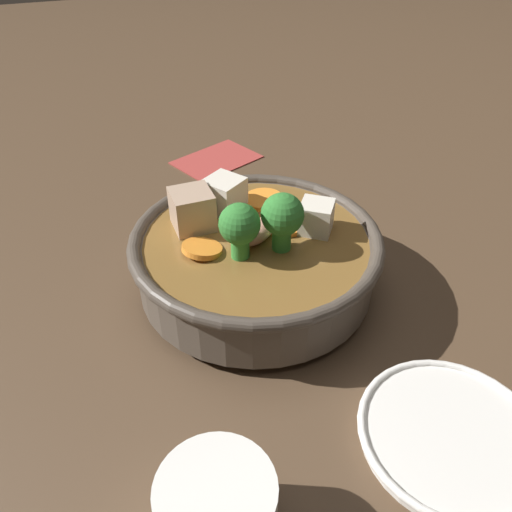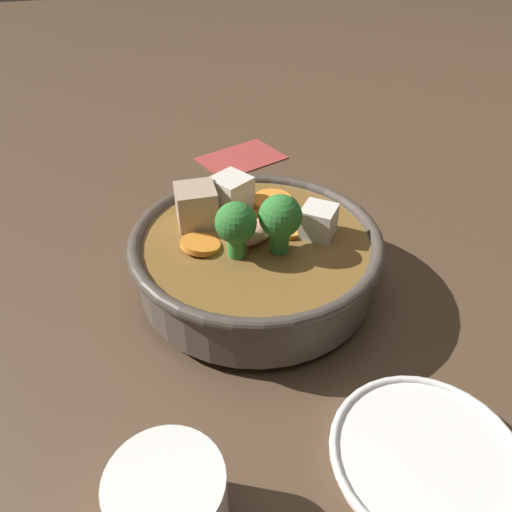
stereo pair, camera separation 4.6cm
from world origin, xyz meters
name	(u,v)px [view 2 (the right image)]	position (x,y,z in m)	size (l,w,h in m)	color
ground_plane	(256,288)	(0.00, 0.00, 0.00)	(3.00, 3.00, 0.00)	#4C3826
stirfry_bowl	(256,253)	(0.00, 0.00, 0.04)	(0.23, 0.23, 0.11)	#51473D
side_saucer	(426,457)	(-0.07, 0.20, 0.01)	(0.13, 0.13, 0.01)	white
tea_cup	(169,505)	(0.10, 0.20, 0.03)	(0.07, 0.07, 0.06)	white
napkin	(241,158)	(-0.05, -0.27, 0.00)	(0.13, 0.11, 0.00)	#A33833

